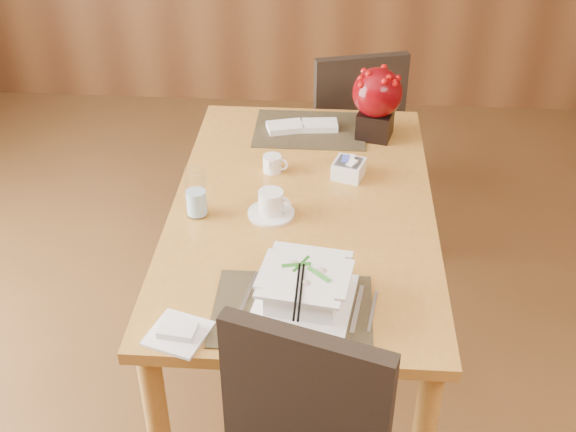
# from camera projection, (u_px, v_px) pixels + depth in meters

# --- Properties ---
(dining_table) EXTENTS (0.90, 1.50, 0.75)m
(dining_table) POSITION_uv_depth(u_px,v_px,m) (302.00, 227.00, 2.55)
(dining_table) COLOR #B98033
(dining_table) RESTS_ON ground
(placemat_near) EXTENTS (0.45, 0.33, 0.01)m
(placemat_near) POSITION_uv_depth(u_px,v_px,m) (292.00, 310.00, 2.04)
(placemat_near) COLOR black
(placemat_near) RESTS_ON dining_table
(placemat_far) EXTENTS (0.45, 0.33, 0.01)m
(placemat_far) POSITION_uv_depth(u_px,v_px,m) (310.00, 130.00, 2.94)
(placemat_far) COLOR black
(placemat_far) RESTS_ON dining_table
(soup_setting) EXTENTS (0.31, 0.31, 0.11)m
(soup_setting) POSITION_uv_depth(u_px,v_px,m) (305.00, 288.00, 2.04)
(soup_setting) COLOR white
(soup_setting) RESTS_ON dining_table
(coffee_cup) EXTENTS (0.16, 0.16, 0.09)m
(coffee_cup) POSITION_uv_depth(u_px,v_px,m) (271.00, 205.00, 2.42)
(coffee_cup) COLOR white
(coffee_cup) RESTS_ON dining_table
(water_glass) EXTENTS (0.08, 0.08, 0.17)m
(water_glass) POSITION_uv_depth(u_px,v_px,m) (196.00, 193.00, 2.39)
(water_glass) COLOR white
(water_glass) RESTS_ON dining_table
(creamer_jug) EXTENTS (0.11, 0.11, 0.06)m
(creamer_jug) POSITION_uv_depth(u_px,v_px,m) (272.00, 164.00, 2.66)
(creamer_jug) COLOR white
(creamer_jug) RESTS_ON dining_table
(sugar_caddy) EXTENTS (0.13, 0.13, 0.06)m
(sugar_caddy) POSITION_uv_depth(u_px,v_px,m) (349.00, 169.00, 2.63)
(sugar_caddy) COLOR white
(sugar_caddy) RESTS_ON dining_table
(berry_decor) EXTENTS (0.20, 0.20, 0.29)m
(berry_decor) POSITION_uv_depth(u_px,v_px,m) (377.00, 99.00, 2.81)
(berry_decor) COLOR black
(berry_decor) RESTS_ON dining_table
(napkins_far) EXTENTS (0.30, 0.15, 0.03)m
(napkins_far) POSITION_uv_depth(u_px,v_px,m) (305.00, 126.00, 2.93)
(napkins_far) COLOR white
(napkins_far) RESTS_ON dining_table
(bread_plate) EXTENTS (0.19, 0.19, 0.01)m
(bread_plate) POSITION_uv_depth(u_px,v_px,m) (178.00, 334.00, 1.96)
(bread_plate) COLOR white
(bread_plate) RESTS_ON dining_table
(far_chair) EXTENTS (0.54, 0.54, 0.94)m
(far_chair) POSITION_uv_depth(u_px,v_px,m) (351.00, 129.00, 3.43)
(far_chair) COLOR black
(far_chair) RESTS_ON ground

